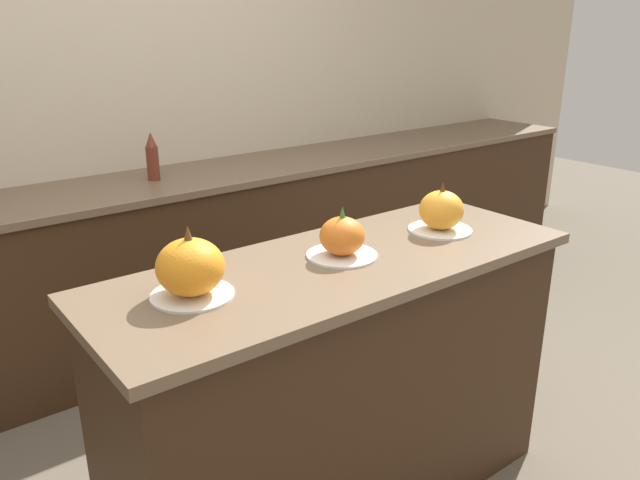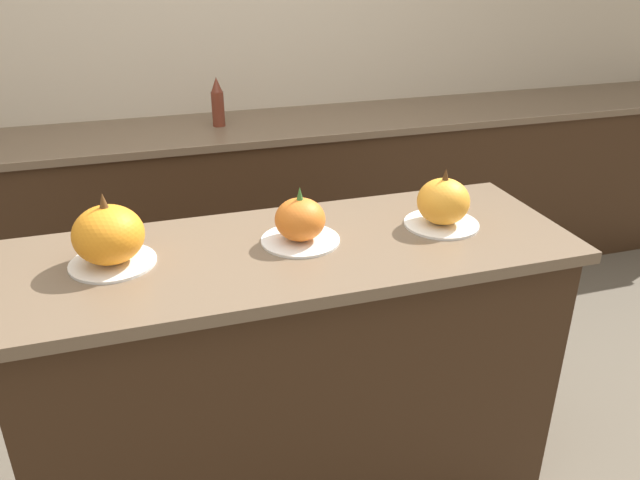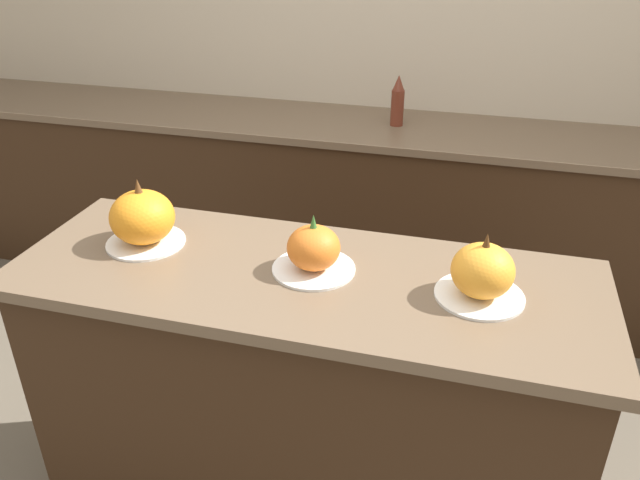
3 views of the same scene
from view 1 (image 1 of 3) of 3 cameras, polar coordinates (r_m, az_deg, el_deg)
The scene contains 7 objects.
wall_back at distance 3.42m, azimuth -17.80°, elevation 11.83°, with size 8.00×0.06×2.50m.
kitchen_island at distance 2.18m, azimuth 1.81°, elevation -13.39°, with size 1.62×0.59×0.94m.
back_counter at distance 3.32m, azimuth -14.38°, elevation -2.35°, with size 6.00×0.60×0.91m.
pumpkin_cake_left at distance 1.72m, azimuth -11.76°, elevation -2.59°, with size 0.23×0.23×0.20m.
pumpkin_cake_center at distance 1.97m, azimuth 2.04°, elevation 0.14°, with size 0.23×0.23×0.17m.
pumpkin_cake_right at distance 2.25m, azimuth 11.02°, elevation 2.53°, with size 0.23×0.23×0.18m.
bottle_tall at distance 3.18m, azimuth -15.09°, elevation 7.31°, with size 0.06×0.06×0.24m.
Camera 1 is at (-1.17, -1.41, 1.65)m, focal length 35.00 mm.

